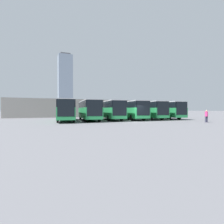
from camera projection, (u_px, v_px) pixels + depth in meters
The scene contains 15 objects.
ground_plane at pixel (137, 122), 26.58m from camera, with size 600.00×600.00×0.00m, color #5B5B60.
bus_0 at pixel (163, 110), 36.00m from camera, with size 3.85×11.96×3.37m.
curb_divider_0 at pixel (161, 119), 33.66m from camera, with size 0.24×5.46×0.15m, color #9E9E99.
bus_1 at pixel (147, 110), 34.56m from camera, with size 3.85×11.96×3.37m.
curb_divider_1 at pixel (143, 119), 32.22m from camera, with size 0.24×5.46×0.15m, color #9E9E99.
bus_2 at pixel (130, 110), 32.89m from camera, with size 3.85×11.96×3.37m.
curb_divider_2 at pixel (124, 120), 30.55m from camera, with size 0.24×5.46×0.15m, color #9E9E99.
bus_3 at pixel (110, 110), 31.72m from camera, with size 3.85×11.96×3.37m.
curb_divider_3 at pixel (103, 120), 29.38m from camera, with size 0.24×5.46×0.15m, color #9E9E99.
bus_4 at pixel (89, 110), 29.98m from camera, with size 3.85×11.96×3.37m.
curb_divider_4 at pixel (80, 121), 27.64m from camera, with size 0.24×5.46×0.15m, color #9E9E99.
bus_5 at pixel (65, 110), 28.33m from camera, with size 3.85×11.96×3.37m.
pedestrian at pixel (206, 116), 25.31m from camera, with size 0.50×0.50×1.80m.
station_building at pixel (92, 108), 49.96m from camera, with size 42.74×13.02×4.51m.
office_tower at pixel (65, 83), 237.54m from camera, with size 18.29×18.29×78.07m.
Camera 1 is at (13.67, 23.09, 1.81)m, focal length 28.00 mm.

